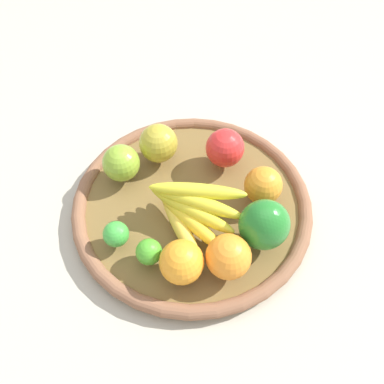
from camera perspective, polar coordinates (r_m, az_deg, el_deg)
The scene contains 12 objects.
ground_plane at distance 0.78m, azimuth 0.00°, elevation -2.44°, with size 2.40×2.40×0.00m, color #B6B09B.
basket at distance 0.77m, azimuth 0.00°, elevation -1.70°, with size 0.46×0.46×0.04m.
banana_bunch at distance 0.69m, azimuth -0.14°, elevation -2.56°, with size 0.18×0.17×0.08m.
orange_2 at distance 0.74m, azimuth 10.26°, elevation 0.95°, with size 0.07×0.07×0.07m, color orange.
lime_1 at distance 0.70m, azimuth -10.93°, elevation -6.00°, with size 0.05×0.05×0.05m, color green.
apple_2 at distance 0.79m, azimuth 4.79°, elevation 6.35°, with size 0.08×0.08×0.08m, color red.
orange_1 at distance 0.64m, azimuth -1.51°, elevation -10.09°, with size 0.07×0.07×0.07m, color orange.
apple_1 at distance 0.80m, azimuth -4.88°, elevation 7.03°, with size 0.08×0.08×0.08m, color #AF9F2E.
lime_0 at distance 0.67m, azimuth -6.25°, elevation -8.59°, with size 0.05×0.05×0.05m, color green.
orange_0 at distance 0.65m, azimuth 5.28°, elevation -9.29°, with size 0.08×0.08×0.08m, color orange.
bell_pepper at distance 0.67m, azimuth 10.38°, elevation -4.71°, with size 0.09×0.08×0.10m, color #267C2A.
apple_0 at distance 0.78m, azimuth -10.20°, elevation 4.14°, with size 0.07×0.07×0.07m, color #86AF30.
Camera 1 is at (0.01, -0.44, 0.65)m, focal length 36.89 mm.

